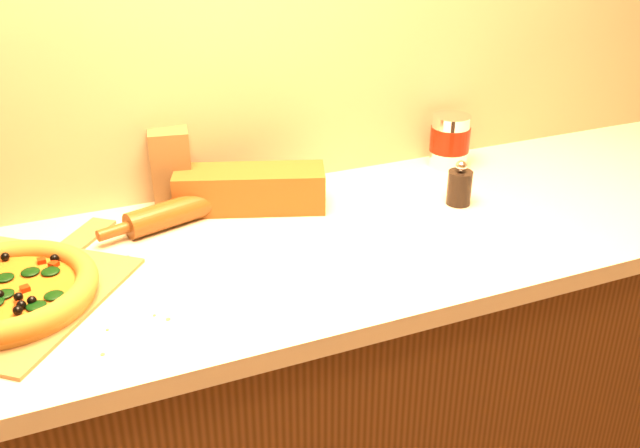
{
  "coord_description": "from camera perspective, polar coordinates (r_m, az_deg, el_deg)",
  "views": [
    {
      "loc": [
        -0.43,
        0.17,
        1.62
      ],
      "look_at": [
        0.08,
        1.38,
        0.96
      ],
      "focal_mm": 40.0,
      "sensor_mm": 36.0,
      "label": 1
    }
  ],
  "objects": [
    {
      "name": "coffee_canister",
      "position": [
        1.91,
        10.34,
        6.59
      ],
      "size": [
        0.1,
        0.1,
        0.14
      ],
      "color": "silver",
      "rests_on": "countertop"
    },
    {
      "name": "pizza_peel",
      "position": [
        1.45,
        -23.38,
        -5.08
      ],
      "size": [
        0.52,
        0.54,
        0.01
      ],
      "rotation": [
        0.0,
        0.0,
        -0.69
      ],
      "color": "brown",
      "rests_on": "countertop"
    },
    {
      "name": "cabinet",
      "position": [
        1.78,
        -3.07,
        -15.22
      ],
      "size": [
        2.8,
        0.65,
        0.86
      ],
      "primitive_type": "cube",
      "color": "#45270E",
      "rests_on": "ground"
    },
    {
      "name": "paper_bag",
      "position": [
        1.7,
        -11.84,
        4.45
      ],
      "size": [
        0.1,
        0.09,
        0.18
      ],
      "primitive_type": "cube",
      "rotation": [
        0.0,
        0.0,
        -0.17
      ],
      "color": "brown",
      "rests_on": "countertop"
    },
    {
      "name": "bread_bag",
      "position": [
        1.66,
        -5.62,
        2.8
      ],
      "size": [
        0.36,
        0.22,
        0.09
      ],
      "primitive_type": "cube",
      "rotation": [
        0.0,
        0.0,
        -0.34
      ],
      "color": "#603712",
      "rests_on": "countertop"
    },
    {
      "name": "pizza",
      "position": [
        1.41,
        -23.92,
        -4.91
      ],
      "size": [
        0.33,
        0.33,
        0.05
      ],
      "color": "#C68631",
      "rests_on": "pizza_peel"
    },
    {
      "name": "pepper_grinder",
      "position": [
        1.71,
        11.1,
        2.97
      ],
      "size": [
        0.06,
        0.06,
        0.11
      ],
      "color": "black",
      "rests_on": "countertop"
    },
    {
      "name": "rolling_pin",
      "position": [
        1.63,
        -10.43,
        1.28
      ],
      "size": [
        0.42,
        0.15,
        0.06
      ],
      "rotation": [
        0.0,
        0.0,
        0.29
      ],
      "color": "#5D3510",
      "rests_on": "countertop"
    },
    {
      "name": "countertop",
      "position": [
        1.51,
        -3.48,
        -2.44
      ],
      "size": [
        2.84,
        0.68,
        0.04
      ],
      "primitive_type": "cube",
      "color": "beige",
      "rests_on": "cabinet"
    }
  ]
}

